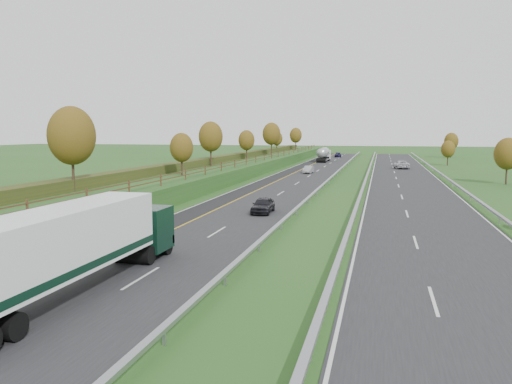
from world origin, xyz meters
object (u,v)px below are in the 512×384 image
at_px(car_silver_mid, 308,170).
at_px(car_dark_near, 263,205).
at_px(box_lorry, 73,245).
at_px(car_oncoming, 401,165).
at_px(road_tanker, 324,154).
at_px(car_small_far, 338,155).

bearing_deg(car_silver_mid, car_dark_near, -84.36).
distance_m(box_lorry, car_silver_mid, 68.75).
relative_size(box_lorry, car_oncoming, 2.85).
relative_size(road_tanker, car_silver_mid, 2.81).
distance_m(car_small_far, car_oncoming, 45.49).
xyz_separation_m(box_lorry, car_silver_mid, (0.79, 68.73, -1.63)).
bearing_deg(car_oncoming, car_silver_mid, 37.97).
xyz_separation_m(car_silver_mid, car_small_far, (0.25, 58.44, 0.00)).
xyz_separation_m(car_small_far, car_oncoming, (16.21, -42.51, 0.13)).
distance_m(car_dark_near, car_silver_mid, 44.36).
distance_m(car_dark_near, car_oncoming, 61.91).
height_order(road_tanker, car_small_far, road_tanker).
xyz_separation_m(car_dark_near, car_silver_mid, (-2.19, 44.31, -0.06)).
distance_m(road_tanker, car_small_far, 22.67).
xyz_separation_m(road_tanker, car_dark_near, (3.54, -80.17, -1.11)).
height_order(box_lorry, car_oncoming, box_lorry).
distance_m(box_lorry, car_dark_near, 24.65).
distance_m(road_tanker, car_oncoming, 26.74).
distance_m(car_dark_near, car_small_far, 102.77).
xyz_separation_m(road_tanker, car_small_far, (1.60, 22.58, -1.16)).
bearing_deg(car_small_far, car_silver_mid, -94.24).
xyz_separation_m(box_lorry, car_oncoming, (17.26, 84.66, -1.50)).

